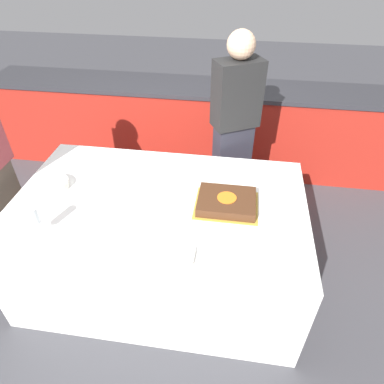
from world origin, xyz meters
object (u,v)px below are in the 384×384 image
(plate_stack, at_px, (53,184))
(person_cutting_cake, at_px, (234,133))
(wine_glass, at_px, (34,217))
(cake, at_px, (227,202))

(plate_stack, relative_size, person_cutting_cake, 0.13)
(plate_stack, bearing_deg, wine_glass, -74.19)
(cake, bearing_deg, plate_stack, 179.00)
(wine_glass, relative_size, person_cutting_cake, 0.12)
(wine_glass, bearing_deg, person_cutting_cake, 48.56)
(plate_stack, distance_m, wine_glass, 0.47)
(plate_stack, xyz_separation_m, wine_glass, (0.12, -0.44, 0.11))
(cake, relative_size, plate_stack, 1.96)
(cake, xyz_separation_m, plate_stack, (-1.20, 0.02, -0.01))
(cake, height_order, wine_glass, wine_glass)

